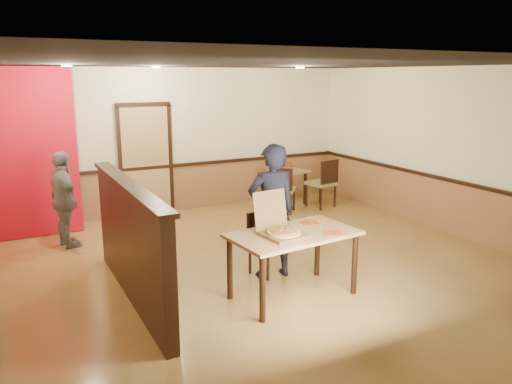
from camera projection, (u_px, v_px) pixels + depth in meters
The scene contains 26 objects.
floor at pixel (270, 265), 7.15m from camera, with size 7.00×7.00×0.00m, color #B38645.
ceiling at pixel (271, 63), 6.51m from camera, with size 7.00×7.00×0.00m, color black.
wall_back at pixel (184, 140), 9.85m from camera, with size 7.00×7.00×0.00m, color #FDF8C6.
wall_right at pixel (452, 151), 8.40m from camera, with size 7.00×7.00×0.00m, color #FDF8C6.
wainscot_back at pixel (186, 187), 10.04m from camera, with size 7.00×0.04×0.90m, color #92633A.
chair_rail_back at pixel (186, 164), 9.92m from camera, with size 7.00×0.06×0.06m, color black.
wainscot_right at pixel (445, 206), 8.61m from camera, with size 0.04×7.00×0.90m, color #92633A.
chair_rail_right at pixel (447, 179), 8.49m from camera, with size 0.06×7.00×0.06m, color black.
back_door at pixel (146, 161), 9.54m from camera, with size 0.90×0.06×2.10m, color tan.
booth_partition at pixel (131, 241), 5.91m from camera, with size 0.20×3.10×1.44m.
red_accent_panel at pixel (25, 154), 8.11m from camera, with size 1.60×0.20×2.78m, color red.
spot_a at pixel (67, 66), 7.03m from camera, with size 0.14×0.14×0.02m, color beige.
spot_b at pixel (156, 67), 8.31m from camera, with size 0.14×0.14×0.02m, color beige.
spot_c at pixel (300, 67), 8.44m from camera, with size 0.14×0.14×0.02m, color beige.
main_table at pixel (293, 241), 5.98m from camera, with size 1.60×1.01×0.82m.
diner_chair at pixel (265, 240), 6.78m from camera, with size 0.52×0.52×0.85m.
side_chair_left at pixel (282, 188), 9.74m from camera, with size 0.65×0.65×0.93m.
side_chair_right at pixel (324, 181), 10.14m from camera, with size 0.59×0.59×1.00m.
side_table at pixel (288, 178), 10.47m from camera, with size 0.76×0.76×0.71m.
diner at pixel (272, 211), 6.57m from camera, with size 0.66×0.43×1.80m, color black.
passerby at pixel (64, 200), 7.74m from camera, with size 0.90×0.37×1.53m, color gray.
pizza_box at pixel (281, 230), 5.85m from camera, with size 0.52×0.60×0.49m.
pizza at pixel (284, 232), 5.81m from camera, with size 0.39×0.39×0.03m, color #F5B959.
napkin_near at pixel (333, 233), 5.93m from camera, with size 0.28×0.28×0.01m.
napkin_far at pixel (309, 222), 6.36m from camera, with size 0.24×0.24×0.01m.
condiment at pixel (290, 165), 10.60m from camera, with size 0.06×0.06×0.14m, color brown.
Camera 1 is at (-3.28, -5.87, 2.65)m, focal length 35.00 mm.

